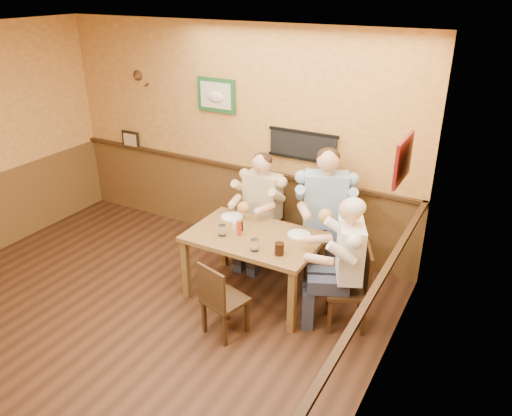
{
  "coord_description": "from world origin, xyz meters",
  "views": [
    {
      "loc": [
        3.23,
        -2.75,
        3.24
      ],
      "look_at": [
        0.99,
        1.32,
        1.1
      ],
      "focal_mm": 35.0,
      "sensor_mm": 36.0,
      "label": 1
    }
  ],
  "objects": [
    {
      "name": "diner_white_elder",
      "position": [
        2.01,
        1.34,
        0.63
      ],
      "size": [
        0.77,
        0.77,
        1.26
      ],
      "primitive_type": null,
      "rotation": [
        0.0,
        0.0,
        -1.16
      ],
      "color": "white",
      "rests_on": "ground"
    },
    {
      "name": "diner_blue_polo",
      "position": [
        1.44,
        2.14,
        0.71
      ],
      "size": [
        0.85,
        0.85,
        1.41
      ],
      "primitive_type": null,
      "rotation": [
        0.0,
        0.0,
        0.37
      ],
      "color": "#89AECD",
      "rests_on": "ground"
    },
    {
      "name": "salt_shaker",
      "position": [
        0.7,
        1.36,
        0.8
      ],
      "size": [
        0.05,
        0.05,
        0.09
      ],
      "primitive_type": "cylinder",
      "rotation": [
        0.0,
        0.0,
        0.35
      ],
      "color": "white",
      "rests_on": "dining_table"
    },
    {
      "name": "chair_right_end",
      "position": [
        2.01,
        1.34,
        0.44
      ],
      "size": [
        0.54,
        0.54,
        0.89
      ],
      "primitive_type": null,
      "rotation": [
        0.0,
        0.0,
        -1.16
      ],
      "color": "#3C2713",
      "rests_on": "ground"
    },
    {
      "name": "plate_far_left",
      "position": [
        0.51,
        1.62,
        0.76
      ],
      "size": [
        0.29,
        0.29,
        0.02
      ],
      "primitive_type": "cylinder",
      "rotation": [
        0.0,
        0.0,
        -0.14
      ],
      "color": "white",
      "rests_on": "dining_table"
    },
    {
      "name": "diner_tan_shirt",
      "position": [
        0.66,
        2.09,
        0.63
      ],
      "size": [
        0.61,
        0.61,
        1.27
      ],
      "primitive_type": null,
      "rotation": [
        0.0,
        0.0,
        -0.05
      ],
      "color": "beige",
      "rests_on": "ground"
    },
    {
      "name": "water_glass_left",
      "position": [
        0.65,
        1.2,
        0.81
      ],
      "size": [
        0.1,
        0.1,
        0.12
      ],
      "primitive_type": "cylinder",
      "rotation": [
        0.0,
        0.0,
        0.2
      ],
      "color": "white",
      "rests_on": "dining_table"
    },
    {
      "name": "chair_near_side",
      "position": [
        1.02,
        0.65,
        0.4
      ],
      "size": [
        0.46,
        0.46,
        0.81
      ],
      "primitive_type": null,
      "rotation": [
        0.0,
        0.0,
        2.87
      ],
      "color": "#3C2713",
      "rests_on": "ground"
    },
    {
      "name": "chair_back_left",
      "position": [
        0.66,
        2.09,
        0.44
      ],
      "size": [
        0.43,
        0.43,
        0.89
      ],
      "primitive_type": null,
      "rotation": [
        0.0,
        0.0,
        -0.05
      ],
      "color": "#3C2713",
      "rests_on": "ground"
    },
    {
      "name": "hot_sauce_bottle",
      "position": [
        0.8,
        1.29,
        0.85
      ],
      "size": [
        0.06,
        0.06,
        0.19
      ],
      "primitive_type": "cylinder",
      "rotation": [
        0.0,
        0.0,
        0.23
      ],
      "color": "red",
      "rests_on": "dining_table"
    },
    {
      "name": "water_glass_mid",
      "position": [
        1.11,
        1.08,
        0.81
      ],
      "size": [
        0.11,
        0.11,
        0.13
      ],
      "primitive_type": "cylinder",
      "rotation": [
        0.0,
        0.0,
        0.41
      ],
      "color": "white",
      "rests_on": "dining_table"
    },
    {
      "name": "pepper_shaker",
      "position": [
        0.77,
        1.4,
        0.8
      ],
      "size": [
        0.04,
        0.04,
        0.1
      ],
      "primitive_type": "cylinder",
      "rotation": [
        0.0,
        0.0,
        -0.08
      ],
      "color": "black",
      "rests_on": "dining_table"
    },
    {
      "name": "cola_tumbler",
      "position": [
        1.36,
        1.13,
        0.81
      ],
      "size": [
        0.1,
        0.1,
        0.12
      ],
      "primitive_type": "cylinder",
      "rotation": [
        0.0,
        0.0,
        0.03
      ],
      "color": "black",
      "rests_on": "dining_table"
    },
    {
      "name": "plate_far_right",
      "position": [
        1.36,
        1.59,
        0.76
      ],
      "size": [
        0.33,
        0.33,
        0.02
      ],
      "primitive_type": "cylinder",
      "rotation": [
        0.0,
        0.0,
        0.42
      ],
      "color": "white",
      "rests_on": "dining_table"
    },
    {
      "name": "dining_table",
      "position": [
        0.94,
        1.37,
        0.66
      ],
      "size": [
        1.4,
        0.9,
        0.75
      ],
      "color": "brown",
      "rests_on": "ground"
    },
    {
      "name": "chair_back_right",
      "position": [
        1.44,
        2.14,
        0.5
      ],
      "size": [
        0.59,
        0.59,
        0.99
      ],
      "primitive_type": null,
      "rotation": [
        0.0,
        0.0,
        0.37
      ],
      "color": "#3C2713",
      "rests_on": "ground"
    },
    {
      "name": "room",
      "position": [
        0.14,
        0.17,
        1.69
      ],
      "size": [
        5.02,
        5.03,
        2.81
      ],
      "color": "black",
      "rests_on": "ground"
    }
  ]
}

